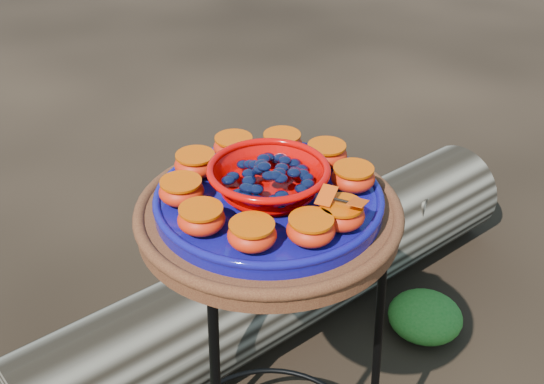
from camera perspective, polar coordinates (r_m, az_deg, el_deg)
plant_stand at (r=1.34m, az=-0.24°, el=-15.12°), size 0.44×0.44×0.70m
terracotta_saucer at (r=1.10m, az=-0.28°, el=-2.06°), size 0.42×0.42×0.03m
cobalt_plate at (r=1.08m, az=-0.28°, el=-0.79°), size 0.36×0.36×0.02m
red_bowl at (r=1.06m, az=-0.29°, el=0.89°), size 0.18×0.18×0.05m
glass_gems at (r=1.04m, az=-0.29°, el=2.63°), size 0.14×0.14×0.02m
orange_half_0 at (r=1.00m, az=5.79°, el=-1.93°), size 0.07×0.07×0.04m
orange_half_1 at (r=1.09m, az=6.79°, el=1.17°), size 0.07×0.07×0.04m
orange_half_2 at (r=1.15m, az=4.57°, el=3.12°), size 0.07×0.07×0.04m
orange_half_3 at (r=1.18m, az=0.84°, el=4.05°), size 0.07×0.07×0.04m
orange_half_4 at (r=1.17m, az=-3.21°, el=3.76°), size 0.07×0.07×0.04m
orange_half_5 at (r=1.12m, az=-6.40°, el=2.31°), size 0.07×0.07×0.04m
orange_half_6 at (r=1.05m, az=-7.58°, el=0.05°), size 0.07×0.07×0.04m
orange_half_7 at (r=0.99m, az=-5.93°, el=-2.28°), size 0.07×0.07×0.04m
orange_half_8 at (r=0.95m, az=-1.68°, el=-3.62°), size 0.07×0.07×0.04m
orange_half_9 at (r=0.96m, az=3.27°, el=-3.19°), size 0.07×0.07×0.04m
butterfly at (r=0.98m, az=5.88°, el=-0.64°), size 0.10×0.09×0.02m
driftwood_log at (r=1.87m, az=1.26°, el=-7.23°), size 1.53×0.47×0.28m
foliage_right at (r=1.94m, az=12.70°, el=-10.03°), size 0.20×0.20×0.10m
foliage_back at (r=1.76m, az=-15.09°, el=-14.50°), size 0.34×0.34×0.17m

